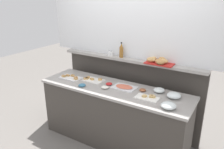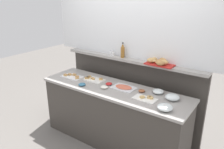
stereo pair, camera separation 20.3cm
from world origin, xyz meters
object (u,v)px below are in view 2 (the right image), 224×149
(cold_cuts_platter, at_px, (124,87))
(glass_bowl_small, at_px, (165,107))
(sandwich_platter_front, at_px, (145,98))
(sandwich_platter_rear, at_px, (93,79))
(condiment_bowl_red, at_px, (82,84))
(salt_shaker, at_px, (111,53))
(sandwich_platter_side, at_px, (72,76))
(bread_basket, at_px, (158,62))
(glass_bowl_medium, at_px, (172,97))
(glass_bowl_large, at_px, (158,92))
(condiment_bowl_dark, at_px, (142,91))
(pepper_shaker, at_px, (113,53))
(condiment_bowl_cream, at_px, (104,87))
(vinegar_bottle_amber, at_px, (123,51))
(condiment_bowl_teal, at_px, (109,84))

(cold_cuts_platter, height_order, glass_bowl_small, glass_bowl_small)
(sandwich_platter_front, distance_m, sandwich_platter_rear, 0.99)
(condiment_bowl_red, bearing_deg, salt_shaker, 83.25)
(sandwich_platter_side, distance_m, bread_basket, 1.39)
(bread_basket, bearing_deg, sandwich_platter_side, -160.89)
(sandwich_platter_rear, distance_m, glass_bowl_medium, 1.26)
(sandwich_platter_side, distance_m, condiment_bowl_red, 0.41)
(glass_bowl_large, distance_m, glass_bowl_medium, 0.24)
(condiment_bowl_dark, bearing_deg, glass_bowl_small, -32.79)
(pepper_shaker, bearing_deg, sandwich_platter_front, -30.21)
(salt_shaker, bearing_deg, glass_bowl_small, -27.21)
(glass_bowl_medium, xyz_separation_m, condiment_bowl_cream, (-0.92, -0.21, -0.01))
(glass_bowl_small, bearing_deg, vinegar_bottle_amber, 147.70)
(condiment_bowl_red, relative_size, condiment_bowl_dark, 1.16)
(sandwich_platter_rear, relative_size, glass_bowl_large, 2.10)
(bread_basket, bearing_deg, glass_bowl_large, -61.70)
(salt_shaker, bearing_deg, sandwich_platter_side, -134.70)
(sandwich_platter_front, relative_size, bread_basket, 0.75)
(bread_basket, bearing_deg, condiment_bowl_teal, -148.24)
(sandwich_platter_front, bearing_deg, glass_bowl_small, -21.92)
(vinegar_bottle_amber, bearing_deg, pepper_shaker, -179.09)
(vinegar_bottle_amber, xyz_separation_m, pepper_shaker, (-0.18, -0.00, -0.06))
(glass_bowl_large, distance_m, glass_bowl_small, 0.45)
(vinegar_bottle_amber, height_order, pepper_shaker, vinegar_bottle_amber)
(sandwich_platter_rear, relative_size, glass_bowl_small, 1.73)
(condiment_bowl_cream, relative_size, condiment_bowl_teal, 1.14)
(sandwich_platter_side, relative_size, vinegar_bottle_amber, 1.47)
(condiment_bowl_cream, xyz_separation_m, bread_basket, (0.57, 0.51, 0.35))
(salt_shaker, bearing_deg, sandwich_platter_rear, -103.90)
(sandwich_platter_rear, height_order, condiment_bowl_teal, sandwich_platter_rear)
(bread_basket, bearing_deg, condiment_bowl_dark, -104.30)
(condiment_bowl_teal, bearing_deg, glass_bowl_large, 10.77)
(condiment_bowl_dark, bearing_deg, salt_shaker, 156.53)
(glass_bowl_small, relative_size, vinegar_bottle_amber, 0.77)
(sandwich_platter_rear, relative_size, pepper_shaker, 3.62)
(bread_basket, bearing_deg, condiment_bowl_red, -145.57)
(glass_bowl_small, distance_m, vinegar_bottle_amber, 1.23)
(sandwich_platter_side, distance_m, glass_bowl_large, 1.41)
(cold_cuts_platter, distance_m, glass_bowl_small, 0.78)
(condiment_bowl_dark, bearing_deg, vinegar_bottle_amber, 148.13)
(salt_shaker, distance_m, bread_basket, 0.83)
(sandwich_platter_front, xyz_separation_m, sandwich_platter_side, (-1.33, 0.04, 0.00))
(sandwich_platter_side, bearing_deg, bread_basket, 19.11)
(glass_bowl_small, distance_m, bread_basket, 0.79)
(vinegar_bottle_amber, bearing_deg, glass_bowl_large, -18.42)
(glass_bowl_medium, relative_size, condiment_bowl_red, 1.71)
(glass_bowl_medium, xyz_separation_m, condiment_bowl_teal, (-0.94, -0.07, -0.02))
(sandwich_platter_side, xyz_separation_m, condiment_bowl_dark, (1.19, 0.12, 0.01))
(glass_bowl_medium, xyz_separation_m, vinegar_bottle_amber, (-0.95, 0.32, 0.40))
(glass_bowl_large, height_order, glass_bowl_medium, glass_bowl_medium)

